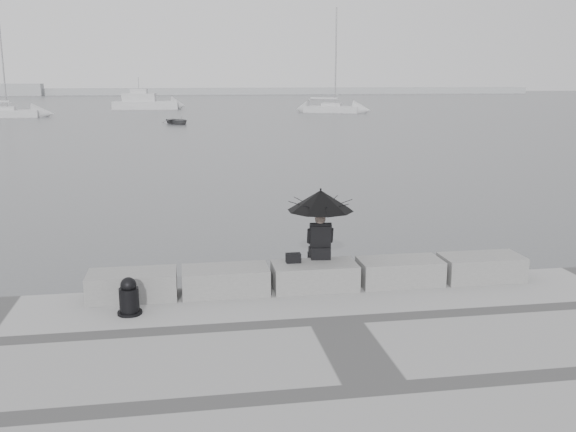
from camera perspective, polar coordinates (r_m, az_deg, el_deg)
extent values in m
plane|color=#4B4E50|center=(12.97, 1.94, -7.93)|extent=(360.00, 360.00, 0.00)
cube|color=slate|center=(12.11, -13.67, -6.01)|extent=(1.60, 0.80, 0.50)
cube|color=slate|center=(12.09, -5.58, -5.74)|extent=(1.60, 0.80, 0.50)
cube|color=slate|center=(12.31, 2.38, -5.36)|extent=(1.60, 0.80, 0.50)
cube|color=slate|center=(12.75, 9.90, -4.91)|extent=(1.60, 0.80, 0.50)
cube|color=slate|center=(13.40, 16.81, -4.42)|extent=(1.60, 0.80, 0.50)
sphere|color=#726056|center=(12.44, 2.88, -0.27)|extent=(0.21, 0.21, 0.21)
cylinder|color=black|center=(12.41, 2.90, 0.04)|extent=(0.02, 0.02, 1.00)
cone|color=black|center=(12.35, 2.91, 1.40)|extent=(1.29, 1.29, 0.40)
sphere|color=black|center=(12.31, 2.92, 2.40)|extent=(0.04, 0.04, 0.04)
cube|color=black|center=(12.27, 0.47, -3.75)|extent=(0.28, 0.16, 0.18)
cylinder|color=black|center=(11.41, -13.88, -8.35)|extent=(0.42, 0.42, 0.06)
cylinder|color=black|center=(11.34, -13.93, -7.38)|extent=(0.34, 0.34, 0.47)
sphere|color=black|center=(11.25, -14.01, -5.98)|extent=(0.27, 0.27, 0.27)
cube|color=#9EA1A3|center=(166.99, -8.71, 10.90)|extent=(180.00, 6.00, 1.60)
cube|color=silver|center=(79.14, -24.01, 8.26)|extent=(7.70, 2.98, 0.90)
cube|color=silver|center=(79.11, -24.04, 8.69)|extent=(2.75, 1.80, 0.50)
cylinder|color=gray|center=(79.09, -24.09, 9.16)|extent=(4.23, 0.43, 0.10)
cube|color=silver|center=(82.56, 3.91, 9.41)|extent=(7.26, 5.12, 0.90)
cube|color=silver|center=(82.53, 3.91, 9.82)|extent=(2.87, 2.48, 0.50)
cylinder|color=gray|center=(82.49, 3.98, 13.88)|extent=(0.16, 0.16, 12.00)
cylinder|color=gray|center=(82.51, 3.92, 10.27)|extent=(3.55, 1.75, 0.10)
cube|color=silver|center=(92.70, -12.50, 9.55)|extent=(9.14, 3.60, 1.20)
cube|color=silver|center=(92.66, -12.53, 10.23)|extent=(4.64, 2.60, 1.20)
cube|color=silver|center=(92.63, -12.56, 10.79)|extent=(2.37, 1.80, 0.60)
cylinder|color=gray|center=(92.62, -12.59, 11.47)|extent=(0.08, 0.08, 1.60)
imported|color=slate|center=(63.31, -9.78, 8.32)|extent=(3.56, 2.97, 0.56)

